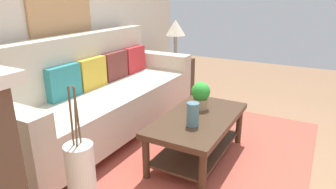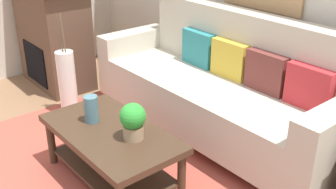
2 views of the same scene
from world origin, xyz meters
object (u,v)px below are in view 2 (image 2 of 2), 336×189
Objects in this scene: throw_pillow_teal at (199,48)px; tabletop_vase at (91,109)px; throw_pillow_crimson at (310,87)px; coffee_table at (111,144)px; couch at (219,89)px; floor_vase at (67,84)px; throw_pillow_mustard at (231,59)px; throw_pillow_maroon at (267,72)px; fireplace at (54,34)px; potted_plant_tabletop at (133,120)px.

throw_pillow_teal is 1.29m from tabletop_vase.
throw_pillow_teal and throw_pillow_crimson have the same top height.
coffee_table is (-0.77, -1.24, -0.37)m from throw_pillow_crimson.
couch is 1.47m from floor_vase.
throw_pillow_crimson is 0.33× the size of coffee_table.
coffee_table is at bearing -72.41° from throw_pillow_teal.
couch is 0.28m from throw_pillow_mustard.
fireplace reaches higher than throw_pillow_maroon.
coffee_table is 1.22m from floor_vase.
throw_pillow_crimson is at bearing 52.54° from tabletop_vase.
throw_pillow_maroon is 1.77× the size of tabletop_vase.
throw_pillow_maroon is (0.39, 0.00, 0.00)m from throw_pillow_mustard.
throw_pillow_teal reaches higher than floor_vase.
throw_pillow_mustard is 1.00× the size of throw_pillow_crimson.
coffee_table is (0.00, -1.24, -0.37)m from throw_pillow_mustard.
couch reaches higher than potted_plant_tabletop.
throw_pillow_mustard is at bearing 90.16° from coffee_table.
couch reaches higher than throw_pillow_maroon.
throw_pillow_maroon is 1.00× the size of throw_pillow_crimson.
throw_pillow_crimson is 1.31m from potted_plant_tabletop.
couch reaches higher than throw_pillow_crimson.
throw_pillow_mustard is 1.29m from coffee_table.
couch is at bearing 16.91° from fireplace.
throw_pillow_maroon is 1.37× the size of potted_plant_tabletop.
throw_pillow_teal reaches higher than coffee_table.
throw_pillow_teal is 1.00× the size of throw_pillow_crimson.
couch is 6.80× the size of throw_pillow_maroon.
coffee_table is 4.20× the size of potted_plant_tabletop.
fireplace is (-1.97, 0.52, 0.27)m from coffee_table.
throw_pillow_crimson is at bearing 26.55° from floor_vase.
throw_pillow_mustard is at bearing 39.61° from floor_vase.
throw_pillow_maroon and throw_pillow_crimson have the same top height.
throw_pillow_maroon is 1.35m from coffee_table.
couch is 2.11× the size of fireplace.
throw_pillow_mustard reaches higher than coffee_table.
throw_pillow_maroon is 1.19m from potted_plant_tabletop.
coffee_table is (-0.39, -1.24, -0.37)m from throw_pillow_maroon.
coffee_table is (0.00, -1.11, -0.12)m from couch.
throw_pillow_mustard is 1.37× the size of potted_plant_tabletop.
couch is at bearing 35.87° from floor_vase.
throw_pillow_crimson is at bearing 14.74° from fireplace.
potted_plant_tabletop reaches higher than floor_vase.
floor_vase is (-0.80, -0.98, -0.36)m from throw_pillow_teal.
fireplace is (-2.17, 0.45, 0.02)m from potted_plant_tabletop.
throw_pillow_mustard is at bearing 20.16° from fireplace.
potted_plant_tabletop is at bearing -11.75° from fireplace.
coffee_table is at bearing -89.82° from couch.
throw_pillow_mustard is (0.00, 0.12, 0.25)m from couch.
throw_pillow_teal is at bearing 98.71° from tabletop_vase.
throw_pillow_crimson is (0.78, 0.00, 0.00)m from throw_pillow_mustard.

